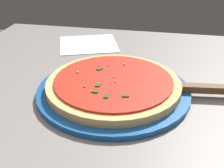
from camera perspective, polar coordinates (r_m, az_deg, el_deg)
restaurant_table at (r=0.65m, az=-0.15°, el=-14.71°), size 0.85×0.86×0.77m
serving_plate at (r=0.58m, az=0.00°, el=-1.26°), size 0.31×0.31×0.01m
pizza at (r=0.57m, az=-0.00°, el=0.06°), size 0.27×0.27×0.02m
pizza_server at (r=0.58m, az=15.27°, el=-0.94°), size 0.22×0.08×0.01m
napkin_loose_left at (r=0.83m, az=-4.73°, el=7.90°), size 0.20×0.19×0.00m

